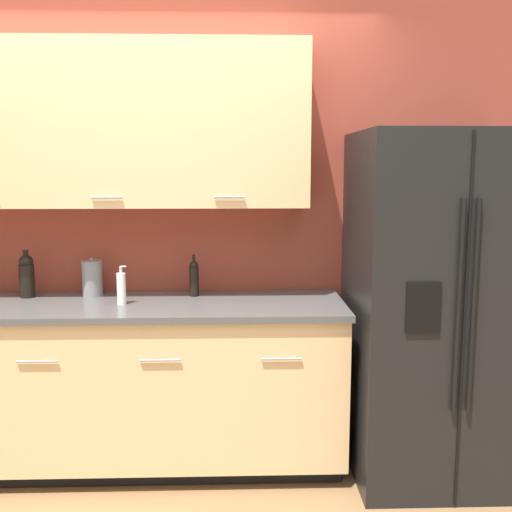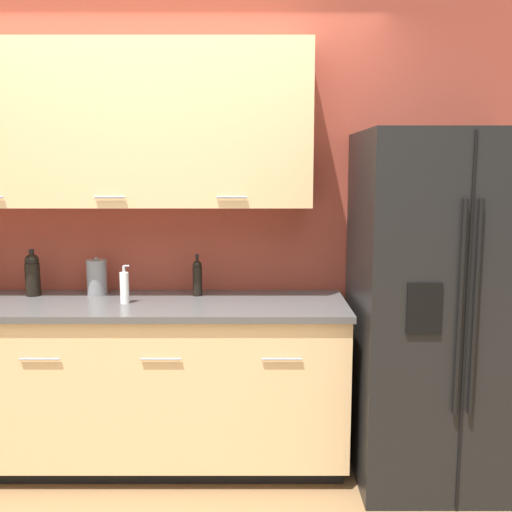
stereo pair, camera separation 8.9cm
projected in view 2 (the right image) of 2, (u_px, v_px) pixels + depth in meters
name	position (u px, v px, depth m)	size (l,w,h in m)	color
wall_back	(149.00, 196.00, 3.43)	(10.00, 0.39, 2.60)	#993D2D
counter_unit	(115.00, 383.00, 3.29)	(2.51, 0.64, 0.93)	black
refrigerator	(437.00, 308.00, 3.15)	(0.87, 0.82, 1.83)	black
wine_bottle	(30.00, 274.00, 3.36)	(0.08, 0.08, 0.26)	black
soap_dispenser	(122.00, 287.00, 3.18)	(0.05, 0.05, 0.21)	white
oil_bottle	(195.00, 277.00, 3.37)	(0.05, 0.05, 0.24)	black
steel_canister	(94.00, 277.00, 3.39)	(0.12, 0.12, 0.22)	gray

